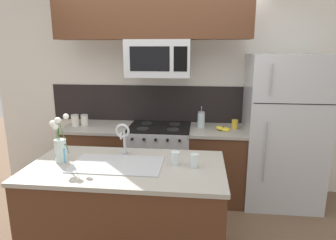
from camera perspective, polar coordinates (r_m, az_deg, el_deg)
name	(u,v)px	position (r m, az deg, el deg)	size (l,w,h in m)	color
ground_plane	(148,236)	(3.28, -3.84, -21.19)	(10.00, 10.00, 0.00)	brown
rear_partition	(186,92)	(3.98, 3.39, 5.29)	(5.20, 0.10, 2.60)	silver
splash_band	(163,104)	(3.97, -1.02, 3.11)	(3.02, 0.01, 0.48)	black
back_counter_left	(101,159)	(4.03, -12.71, -7.32)	(0.83, 0.65, 0.91)	#4C2B19
back_counter_right	(216,164)	(3.83, 9.11, -8.28)	(0.69, 0.65, 0.91)	#4C2B19
stove_range	(160,161)	(3.85, -1.59, -7.88)	(0.76, 0.64, 0.93)	#B7BABF
microwave	(159,58)	(3.57, -1.77, 11.66)	(0.74, 0.40, 0.42)	#B7BABF
upper_cabinet_band	(152,12)	(3.57, -3.06, 19.87)	(2.22, 0.34, 0.60)	#4C2B19
refrigerator	(283,131)	(3.83, 20.98, -2.01)	(0.89, 0.74, 1.80)	#B7BABF
storage_jar_tall	(75,120)	(3.97, -17.29, -0.02)	(0.10, 0.10, 0.14)	silver
storage_jar_medium	(85,120)	(3.94, -15.62, -0.01)	(0.09, 0.09, 0.14)	silver
banana_bunch	(223,129)	(3.63, 10.48, -1.65)	(0.19, 0.16, 0.08)	yellow
french_press	(201,120)	(3.71, 6.33, 0.08)	(0.09, 0.09, 0.27)	silver
coffee_tin	(235,124)	(3.74, 12.60, -0.78)	(0.08, 0.08, 0.11)	gold
island_counter	(128,214)	(2.77, -7.61, -17.25)	(1.65, 0.88, 0.91)	#4C2B19
kitchen_sink	(117,172)	(2.61, -9.60, -9.79)	(0.76, 0.44, 0.16)	#ADAFB5
sink_faucet	(123,135)	(2.72, -8.57, -2.83)	(0.14, 0.14, 0.31)	#B7BABF
dish_soap_bottle	(63,155)	(2.73, -19.41, -6.25)	(0.06, 0.05, 0.16)	#4C93C6
drinking_glass	(175,158)	(2.54, 1.40, -7.28)	(0.07, 0.07, 0.11)	silver
spare_glass	(194,161)	(2.49, 5.01, -7.71)	(0.07, 0.07, 0.11)	silver
flower_vase	(60,147)	(2.73, -19.85, -4.77)	(0.13, 0.14, 0.42)	silver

